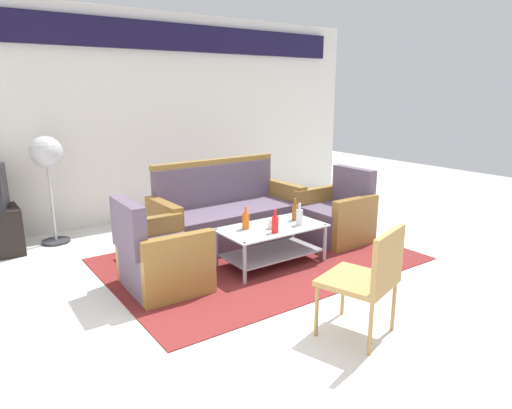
% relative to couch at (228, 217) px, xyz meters
% --- Properties ---
extents(ground_plane, '(14.00, 14.00, 0.00)m').
position_rel_couch_xyz_m(ground_plane, '(-0.01, -1.43, -0.32)').
color(ground_plane, white).
extents(wall_back, '(6.52, 0.19, 2.80)m').
position_rel_couch_xyz_m(wall_back, '(-0.01, 1.62, 1.16)').
color(wall_back, silver).
rests_on(wall_back, ground).
extents(rug, '(3.13, 2.19, 0.01)m').
position_rel_couch_xyz_m(rug, '(-0.04, -0.70, -0.31)').
color(rug, maroon).
rests_on(rug, ground).
extents(couch, '(1.81, 0.78, 0.96)m').
position_rel_couch_xyz_m(couch, '(0.00, 0.00, 0.00)').
color(couch, '#5B4C60').
rests_on(couch, rug).
extents(armchair_left, '(0.72, 0.77, 0.85)m').
position_rel_couch_xyz_m(armchair_left, '(-1.19, -0.76, -0.03)').
color(armchair_left, '#5B4C60').
rests_on(armchair_left, rug).
extents(armchair_right, '(0.70, 0.76, 0.85)m').
position_rel_couch_xyz_m(armchair_right, '(1.12, -0.68, -0.03)').
color(armchair_right, '#5B4C60').
rests_on(armchair_right, rug).
extents(coffee_table, '(1.10, 0.60, 0.40)m').
position_rel_couch_xyz_m(coffee_table, '(-0.01, -0.88, -0.04)').
color(coffee_table, silver).
rests_on(coffee_table, rug).
extents(bottle_red, '(0.07, 0.07, 0.23)m').
position_rel_couch_xyz_m(bottle_red, '(-0.10, -1.05, 0.18)').
color(bottle_red, red).
rests_on(bottle_red, coffee_table).
extents(bottle_brown, '(0.07, 0.07, 0.24)m').
position_rel_couch_xyz_m(bottle_brown, '(0.35, -0.82, 0.19)').
color(bottle_brown, brown).
rests_on(bottle_brown, coffee_table).
extents(bottle_orange, '(0.07, 0.07, 0.23)m').
position_rel_couch_xyz_m(bottle_orange, '(-0.27, -0.78, 0.18)').
color(bottle_orange, '#D85919').
rests_on(bottle_orange, coffee_table).
extents(bottle_clear, '(0.07, 0.07, 0.23)m').
position_rel_couch_xyz_m(bottle_clear, '(0.26, -0.99, 0.18)').
color(bottle_clear, silver).
rests_on(bottle_clear, coffee_table).
extents(cup, '(0.08, 0.08, 0.10)m').
position_rel_couch_xyz_m(cup, '(-0.04, -0.92, 0.14)').
color(cup, silver).
rests_on(cup, coffee_table).
extents(pedestal_fan, '(0.36, 0.36, 1.27)m').
position_rel_couch_xyz_m(pedestal_fan, '(-1.70, 1.17, 0.70)').
color(pedestal_fan, '#2D2D33').
rests_on(pedestal_fan, ground).
extents(wicker_chair, '(0.60, 0.60, 0.84)m').
position_rel_couch_xyz_m(wicker_chair, '(-0.31, -2.43, 0.18)').
color(wicker_chair, '#AD844C').
rests_on(wicker_chair, ground).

